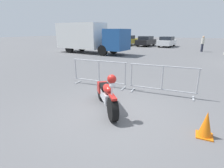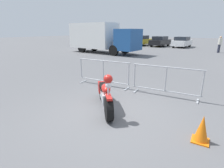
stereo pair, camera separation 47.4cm
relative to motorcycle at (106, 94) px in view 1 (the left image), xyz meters
The scene contains 11 objects.
ground_plane 0.58m from the motorcycle, 37.73° to the right, with size 120.00×120.00×0.00m, color #5B5B5E.
motorcycle is the anchor object (origin of this frame).
crowd_barrier_near 2.28m from the motorcycle, 124.14° to the left, with size 2.39×0.50×1.07m.
crowd_barrier_far 2.28m from the motorcycle, 55.85° to the left, with size 2.39×0.50×1.07m.
box_truck 13.80m from the motorcycle, 124.35° to the left, with size 7.92×3.18×2.98m.
parked_car_silver 24.64m from the motorcycle, 115.26° to the left, with size 2.35×4.70×1.53m.
parked_car_yellow 23.59m from the motorcycle, 108.52° to the left, with size 2.34×4.66×1.52m.
parked_car_black 22.66m from the motorcycle, 101.38° to the left, with size 2.23×4.45×1.45m.
parked_car_white 22.35m from the motorcycle, 93.71° to the left, with size 2.20×4.39×1.43m.
pedestrian 17.86m from the motorcycle, 80.43° to the left, with size 0.48×0.48×1.69m.
traffic_cone 2.64m from the motorcycle, ahead, with size 0.34×0.34×0.59m.
Camera 1 is at (1.88, -4.06, 2.23)m, focal length 28.00 mm.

